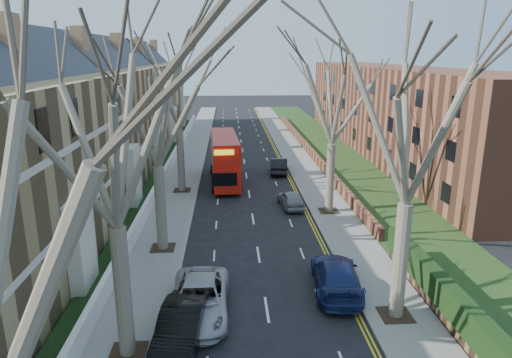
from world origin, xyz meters
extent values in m
cube|color=slate|center=(-6.00, 39.00, 0.06)|extent=(3.00, 102.00, 0.12)
cube|color=slate|center=(6.00, 39.00, 0.06)|extent=(3.00, 102.00, 0.12)
cube|color=olive|center=(-13.80, 31.00, 5.00)|extent=(9.00, 78.00, 10.00)
cube|color=#2C2F36|center=(-13.80, 31.00, 11.00)|extent=(4.67, 78.00, 4.67)
cube|color=silver|center=(-9.35, 31.00, 3.50)|extent=(0.12, 78.00, 0.35)
cube|color=silver|center=(-9.35, 31.00, 7.00)|extent=(0.12, 78.00, 0.35)
cube|color=brown|center=(17.50, 43.00, 5.00)|extent=(8.00, 54.00, 10.00)
cube|color=brown|center=(7.70, 43.00, 0.57)|extent=(0.35, 54.00, 0.90)
cube|color=white|center=(-7.65, 31.00, 0.62)|extent=(0.30, 78.00, 1.00)
cube|color=#1E3714|center=(10.50, 39.00, 0.15)|extent=(6.00, 102.00, 0.06)
cylinder|color=#6D624E|center=(-5.70, 6.00, 2.75)|extent=(0.64, 0.64, 5.25)
cube|color=#2D2116|center=(-5.70, 6.00, 0.14)|extent=(1.40, 1.40, 0.05)
cylinder|color=#6D624E|center=(-5.70, 16.00, 2.66)|extent=(0.64, 0.64, 5.07)
cube|color=#2D2116|center=(-5.70, 16.00, 0.14)|extent=(1.40, 1.40, 0.05)
cylinder|color=#6D624E|center=(-5.70, 28.00, 2.75)|extent=(0.60, 0.60, 5.25)
cube|color=#2D2116|center=(-5.70, 28.00, 0.14)|extent=(1.40, 1.40, 0.05)
cylinder|color=#6D624E|center=(5.70, 8.00, 2.75)|extent=(0.64, 0.64, 5.25)
cube|color=#2D2116|center=(5.70, 8.00, 0.14)|extent=(1.40, 1.40, 0.05)
cylinder|color=#6D624E|center=(5.70, 22.00, 2.66)|extent=(0.60, 0.60, 5.07)
cube|color=#2D2116|center=(5.70, 22.00, 0.14)|extent=(1.40, 1.40, 0.05)
cube|color=red|center=(-2.04, 30.79, 1.35)|extent=(2.84, 10.12, 2.00)
cube|color=red|center=(-2.04, 30.79, 3.26)|extent=(2.81, 9.62, 1.82)
cube|color=black|center=(-2.04, 30.79, 1.76)|extent=(2.81, 9.33, 0.82)
cube|color=black|center=(-2.04, 30.79, 3.35)|extent=(2.80, 9.13, 0.82)
imported|color=black|center=(-3.68, 6.64, 0.79)|extent=(2.19, 4.95, 1.58)
imported|color=#ABABB0|center=(-3.06, 8.77, 0.78)|extent=(2.66, 5.65, 1.56)
imported|color=navy|center=(3.58, 10.57, 0.79)|extent=(2.78, 5.64, 1.58)
imported|color=gray|center=(3.04, 23.38, 0.66)|extent=(1.93, 3.98, 1.31)
imported|color=black|center=(3.29, 33.87, 0.75)|extent=(2.15, 4.73, 1.51)
camera|label=1|loc=(-1.62, -9.65, 11.44)|focal=32.00mm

